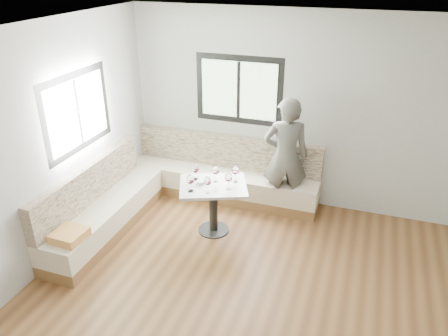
# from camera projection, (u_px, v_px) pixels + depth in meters

# --- Properties ---
(room) EXTENTS (5.01, 5.01, 2.81)m
(room) POSITION_uv_depth(u_px,v_px,m) (245.00, 190.00, 4.08)
(room) COLOR brown
(room) RESTS_ON ground
(banquette) EXTENTS (2.90, 2.80, 0.95)m
(banquette) POSITION_uv_depth(u_px,v_px,m) (174.00, 190.00, 6.31)
(banquette) COLOR brown
(banquette) RESTS_ON ground
(table) EXTENTS (1.05, 0.95, 0.71)m
(table) POSITION_uv_depth(u_px,v_px,m) (213.00, 197.00, 5.75)
(table) COLOR black
(table) RESTS_ON ground
(person) EXTENTS (0.72, 0.58, 1.73)m
(person) POSITION_uv_depth(u_px,v_px,m) (286.00, 157.00, 6.08)
(person) COLOR #514F49
(person) RESTS_ON ground
(olive_ramekin) EXTENTS (0.11, 0.11, 0.04)m
(olive_ramekin) POSITION_uv_depth(u_px,v_px,m) (201.00, 182.00, 5.69)
(olive_ramekin) COLOR white
(olive_ramekin) RESTS_ON table
(wine_glass_a) EXTENTS (0.10, 0.10, 0.23)m
(wine_glass_a) POSITION_uv_depth(u_px,v_px,m) (190.00, 180.00, 5.45)
(wine_glass_a) COLOR white
(wine_glass_a) RESTS_ON table
(wine_glass_b) EXTENTS (0.10, 0.10, 0.23)m
(wine_glass_b) POSITION_uv_depth(u_px,v_px,m) (208.00, 181.00, 5.42)
(wine_glass_b) COLOR white
(wine_glass_b) RESTS_ON table
(wine_glass_c) EXTENTS (0.10, 0.10, 0.23)m
(wine_glass_c) POSITION_uv_depth(u_px,v_px,m) (229.00, 178.00, 5.51)
(wine_glass_c) COLOR white
(wine_glass_c) RESTS_ON table
(wine_glass_d) EXTENTS (0.10, 0.10, 0.23)m
(wine_glass_d) POSITION_uv_depth(u_px,v_px,m) (215.00, 171.00, 5.69)
(wine_glass_d) COLOR white
(wine_glass_d) RESTS_ON table
(wine_glass_e) EXTENTS (0.10, 0.10, 0.23)m
(wine_glass_e) POSITION_uv_depth(u_px,v_px,m) (235.00, 171.00, 5.69)
(wine_glass_e) COLOR white
(wine_glass_e) RESTS_ON table
(wine_glass_f) EXTENTS (0.10, 0.10, 0.23)m
(wine_glass_f) POSITION_uv_depth(u_px,v_px,m) (195.00, 169.00, 5.74)
(wine_glass_f) COLOR white
(wine_glass_f) RESTS_ON table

